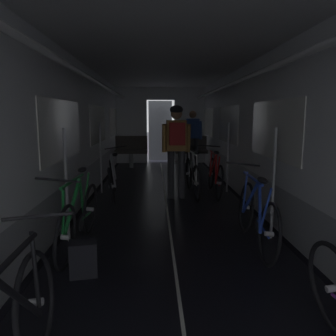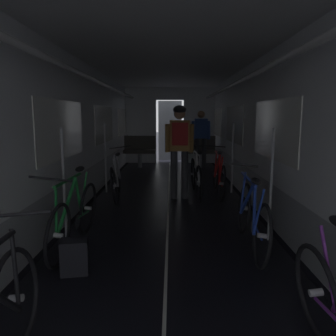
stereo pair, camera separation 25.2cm
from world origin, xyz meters
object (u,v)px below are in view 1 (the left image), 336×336
bench_seat_far_left (131,149)px  bicycle_blue (256,215)px  bench_seat_far_right (191,148)px  person_standing_near_bench (193,136)px  bicycle_white_in_aisle (192,176)px  bicycle_silver (112,178)px  person_cyclist_aisle (176,142)px  backpack_on_floor (83,258)px  bicycle_green (79,217)px  bicycle_red (215,176)px

bench_seat_far_left → bicycle_blue: 6.51m
bench_seat_far_right → person_standing_near_bench: person_standing_near_bench is taller
person_standing_near_bench → bicycle_white_in_aisle: bearing=-96.5°
bicycle_silver → person_cyclist_aisle: 1.39m
bench_seat_far_left → bicycle_white_in_aisle: 3.89m
bench_seat_far_left → backpack_on_floor: (0.00, -6.88, -0.40)m
bicycle_silver → bicycle_white_in_aisle: (1.53, 0.20, 0.00)m
bicycle_green → backpack_on_floor: (0.18, -0.66, -0.21)m
bicycle_blue → person_cyclist_aisle: 2.57m
bench_seat_far_left → bicycle_silver: size_ratio=0.58×
person_cyclist_aisle → person_standing_near_bench: (0.70, 3.50, -0.10)m
bicycle_silver → person_cyclist_aisle: size_ratio=0.98×
bicycle_green → backpack_on_floor: size_ratio=4.98×
bicycle_green → person_cyclist_aisle: bearing=61.4°
bicycle_red → bicycle_green: bearing=-128.1°
bicycle_red → bicycle_blue: bicycle_blue is taller
bicycle_blue → backpack_on_floor: 2.01m
person_cyclist_aisle → person_standing_near_bench: 3.57m
person_cyclist_aisle → bicycle_silver: bearing=176.9°
bicycle_white_in_aisle → bicycle_red: bearing=0.3°
person_cyclist_aisle → bicycle_white_in_aisle: size_ratio=1.02×
backpack_on_floor → bicycle_red: bearing=60.2°
bench_seat_far_right → bicycle_blue: bearing=-89.2°
bicycle_green → person_cyclist_aisle: size_ratio=0.98×
bicycle_blue → bicycle_white_in_aisle: 2.66m
bicycle_blue → person_standing_near_bench: bearing=90.9°
bicycle_blue → bicycle_silver: size_ratio=1.00×
person_standing_near_bench → backpack_on_floor: size_ratio=4.96×
bench_seat_far_left → bench_seat_far_right: same height
bench_seat_far_left → bench_seat_far_right: size_ratio=1.00×
bicycle_silver → bicycle_green: bicycle_silver is taller
bench_seat_far_left → bicycle_white_in_aisle: (1.44, -3.61, -0.18)m
bicycle_silver → backpack_on_floor: size_ratio=4.98×
bicycle_blue → person_standing_near_bench: size_ratio=1.00×
person_standing_near_bench → backpack_on_floor: 6.80m
bench_seat_far_left → person_cyclist_aisle: person_cyclist_aisle is taller
bench_seat_far_right → bicycle_green: bearing=-107.6°
person_standing_near_bench → bicycle_silver: bearing=-118.9°
backpack_on_floor → bicycle_silver: bearing=91.9°
person_cyclist_aisle → backpack_on_floor: person_cyclist_aisle is taller
bicycle_silver → bicycle_white_in_aisle: 1.55m
bicycle_red → bicycle_silver: bicycle_silver is taller
bench_seat_far_left → bicycle_silver: bearing=-91.5°
bench_seat_far_right → bicycle_white_in_aisle: (-0.36, -3.61, -0.18)m
bench_seat_far_right → bicycle_red: 3.61m
bicycle_blue → person_cyclist_aisle: person_cyclist_aisle is taller
bicycle_silver → backpack_on_floor: 3.08m
bicycle_blue → bicycle_silver: (-1.99, 2.41, -0.00)m
bench_seat_far_right → bicycle_green: bench_seat_far_right is taller
bench_seat_far_left → person_standing_near_bench: 1.89m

